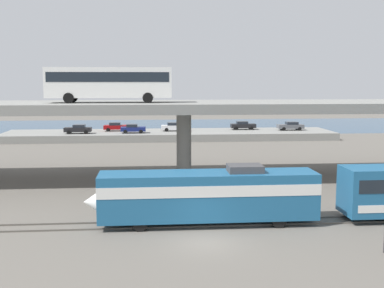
{
  "coord_description": "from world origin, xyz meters",
  "views": [
    {
      "loc": [
        -3.38,
        -29.01,
        10.03
      ],
      "look_at": [
        0.65,
        17.91,
        3.86
      ],
      "focal_mm": 45.55,
      "sensor_mm": 36.0,
      "label": 1
    }
  ],
  "objects_px": {
    "parked_car_3": "(174,127)",
    "parked_car_4": "(291,126)",
    "parked_car_5": "(243,125)",
    "transit_bus_on_overpass": "(109,81)",
    "parked_car_2": "(133,128)",
    "parked_car_1": "(116,127)",
    "parked_car_0": "(78,129)",
    "train_locomotive": "(197,194)"
  },
  "relations": [
    {
      "from": "parked_car_1",
      "to": "parked_car_4",
      "type": "bearing_deg",
      "value": -2.36
    },
    {
      "from": "parked_car_5",
      "to": "parked_car_4",
      "type": "bearing_deg",
      "value": -12.93
    },
    {
      "from": "transit_bus_on_overpass",
      "to": "parked_car_5",
      "type": "height_order",
      "value": "transit_bus_on_overpass"
    },
    {
      "from": "train_locomotive",
      "to": "parked_car_3",
      "type": "xyz_separation_m",
      "value": [
        0.92,
        51.62,
        -0.18
      ]
    },
    {
      "from": "transit_bus_on_overpass",
      "to": "parked_car_4",
      "type": "relative_size",
      "value": 2.63
    },
    {
      "from": "parked_car_0",
      "to": "parked_car_2",
      "type": "height_order",
      "value": "same"
    },
    {
      "from": "train_locomotive",
      "to": "parked_car_0",
      "type": "relative_size",
      "value": 3.64
    },
    {
      "from": "parked_car_2",
      "to": "parked_car_4",
      "type": "distance_m",
      "value": 27.87
    },
    {
      "from": "transit_bus_on_overpass",
      "to": "parked_car_1",
      "type": "distance_m",
      "value": 38.42
    },
    {
      "from": "parked_car_0",
      "to": "parked_car_3",
      "type": "xyz_separation_m",
      "value": [
        16.13,
        2.76,
        0.0
      ]
    },
    {
      "from": "transit_bus_on_overpass",
      "to": "parked_car_4",
      "type": "distance_m",
      "value": 46.98
    },
    {
      "from": "train_locomotive",
      "to": "parked_car_4",
      "type": "height_order",
      "value": "train_locomotive"
    },
    {
      "from": "parked_car_4",
      "to": "parked_car_1",
      "type": "bearing_deg",
      "value": -2.36
    },
    {
      "from": "train_locomotive",
      "to": "parked_car_0",
      "type": "distance_m",
      "value": 51.18
    },
    {
      "from": "train_locomotive",
      "to": "parked_car_0",
      "type": "xyz_separation_m",
      "value": [
        -15.21,
        48.86,
        -0.18
      ]
    },
    {
      "from": "transit_bus_on_overpass",
      "to": "parked_car_5",
      "type": "distance_m",
      "value": 44.07
    },
    {
      "from": "parked_car_1",
      "to": "parked_car_4",
      "type": "distance_m",
      "value": 30.88
    },
    {
      "from": "parked_car_2",
      "to": "parked_car_0",
      "type": "bearing_deg",
      "value": -179.45
    },
    {
      "from": "parked_car_2",
      "to": "train_locomotive",
      "type": "bearing_deg",
      "value": -82.85
    },
    {
      "from": "parked_car_2",
      "to": "parked_car_1",
      "type": "bearing_deg",
      "value": 130.74
    },
    {
      "from": "transit_bus_on_overpass",
      "to": "parked_car_5",
      "type": "relative_size",
      "value": 2.69
    },
    {
      "from": "train_locomotive",
      "to": "parked_car_3",
      "type": "relative_size",
      "value": 3.57
    },
    {
      "from": "train_locomotive",
      "to": "parked_car_3",
      "type": "bearing_deg",
      "value": -91.02
    },
    {
      "from": "train_locomotive",
      "to": "parked_car_4",
      "type": "xyz_separation_m",
      "value": [
        21.63,
        51.26,
        -0.18
      ]
    },
    {
      "from": "parked_car_0",
      "to": "parked_car_2",
      "type": "distance_m",
      "value": 9.07
    },
    {
      "from": "parked_car_4",
      "to": "train_locomotive",
      "type": "bearing_deg",
      "value": 67.12
    },
    {
      "from": "train_locomotive",
      "to": "parked_car_4",
      "type": "bearing_deg",
      "value": -112.88
    },
    {
      "from": "parked_car_2",
      "to": "parked_car_5",
      "type": "height_order",
      "value": "same"
    },
    {
      "from": "parked_car_1",
      "to": "parked_car_3",
      "type": "distance_m",
      "value": 10.19
    },
    {
      "from": "parked_car_5",
      "to": "train_locomotive",
      "type": "bearing_deg",
      "value": -104.15
    },
    {
      "from": "parked_car_4",
      "to": "parked_car_5",
      "type": "distance_m",
      "value": 8.45
    },
    {
      "from": "transit_bus_on_overpass",
      "to": "parked_car_4",
      "type": "xyz_separation_m",
      "value": [
        28.8,
        36.27,
        -7.92
      ]
    },
    {
      "from": "parked_car_3",
      "to": "parked_car_4",
      "type": "height_order",
      "value": "same"
    },
    {
      "from": "transit_bus_on_overpass",
      "to": "parked_car_2",
      "type": "height_order",
      "value": "transit_bus_on_overpass"
    },
    {
      "from": "parked_car_4",
      "to": "transit_bus_on_overpass",
      "type": "bearing_deg",
      "value": 51.54
    },
    {
      "from": "parked_car_0",
      "to": "parked_car_5",
      "type": "xyz_separation_m",
      "value": [
        28.61,
        4.29,
        0.0
      ]
    },
    {
      "from": "parked_car_0",
      "to": "parked_car_3",
      "type": "height_order",
      "value": "same"
    },
    {
      "from": "parked_car_1",
      "to": "parked_car_0",
      "type": "bearing_deg",
      "value": -148.5
    },
    {
      "from": "parked_car_2",
      "to": "parked_car_5",
      "type": "xyz_separation_m",
      "value": [
        19.54,
        4.2,
        -0.0
      ]
    },
    {
      "from": "parked_car_3",
      "to": "parked_car_4",
      "type": "xyz_separation_m",
      "value": [
        20.71,
        -0.36,
        0.0
      ]
    },
    {
      "from": "parked_car_3",
      "to": "parked_car_2",
      "type": "bearing_deg",
      "value": -159.28
    },
    {
      "from": "parked_car_4",
      "to": "parked_car_3",
      "type": "bearing_deg",
      "value": -1.01
    }
  ]
}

